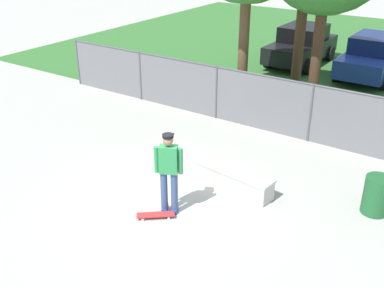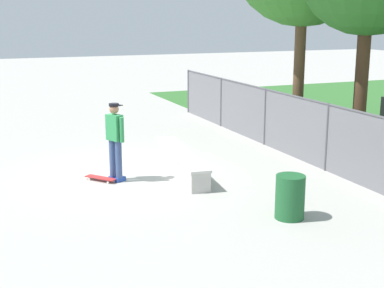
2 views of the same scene
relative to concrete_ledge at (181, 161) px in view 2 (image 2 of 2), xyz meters
name	(u,v)px [view 2 (image 2 of 2)]	position (x,y,z in m)	size (l,w,h in m)	color
ground_plane	(133,174)	(-0.24, -1.18, -0.26)	(80.00, 80.00, 0.00)	#ADAAA3
concrete_ledge	(181,161)	(0.00, 0.00, 0.00)	(3.66, 0.92, 0.51)	#B7B5AD
skateboarder	(115,138)	(0.15, -1.70, 0.77)	(0.55, 0.40, 1.84)	#2647A5
skateboard	(101,178)	(0.03, -2.04, -0.18)	(0.75, 0.66, 0.09)	red
chainlink_fence	(293,123)	(-0.24, 3.38, 0.67)	(15.40, 0.07, 1.70)	#4C4C51
trash_bin	(290,197)	(3.80, 0.75, 0.17)	(0.56, 0.56, 0.85)	#1E592D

